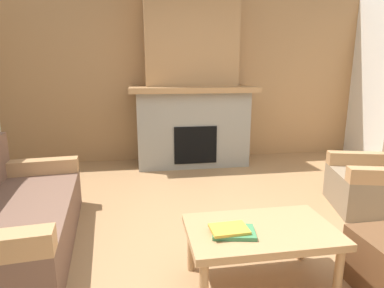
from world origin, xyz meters
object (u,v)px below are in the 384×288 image
at_px(couch, 10,218).
at_px(fireplace, 191,91).
at_px(coffee_table, 261,235).
at_px(armchair, 377,183).

bearing_deg(couch, fireplace, 51.08).
bearing_deg(coffee_table, couch, 158.12).
distance_m(fireplace, couch, 3.12).
relative_size(fireplace, armchair, 2.90).
height_order(couch, armchair, same).
distance_m(couch, armchair, 3.56).
xyz_separation_m(couch, armchair, (3.55, 0.24, 0.01)).
bearing_deg(couch, coffee_table, -21.88).
xyz_separation_m(fireplace, coffee_table, (-0.02, -3.08, -0.79)).
height_order(fireplace, armchair, fireplace).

